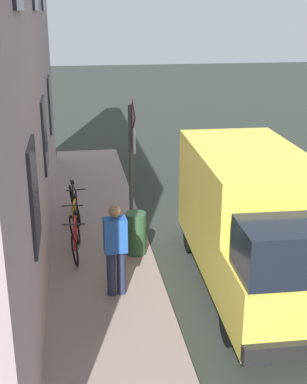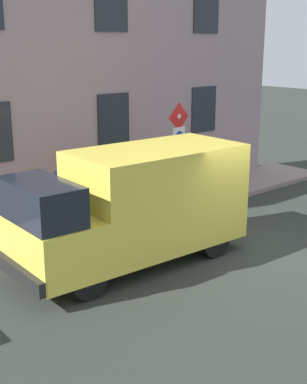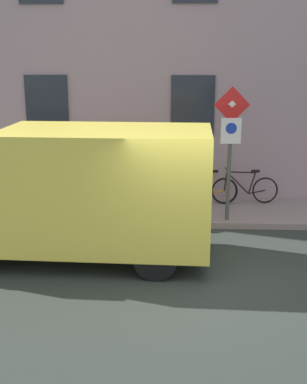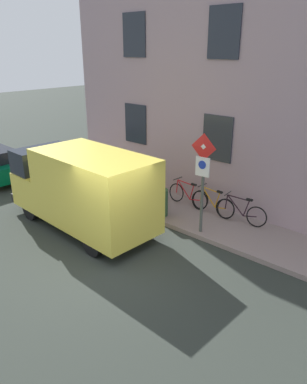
% 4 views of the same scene
% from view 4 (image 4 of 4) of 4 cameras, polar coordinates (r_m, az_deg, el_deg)
% --- Properties ---
extents(ground_plane, '(80.00, 80.00, 0.00)m').
position_cam_4_polar(ground_plane, '(10.03, -5.94, -10.86)').
color(ground_plane, '#2A302A').
extents(sidewalk_slab, '(2.14, 15.57, 0.14)m').
position_cam_4_polar(sidewalk_slab, '(12.39, 6.46, -3.90)').
color(sidewalk_slab, gray).
rests_on(sidewalk_slab, ground_plane).
extents(building_facade, '(0.75, 13.57, 7.96)m').
position_cam_4_polar(building_facade, '(12.48, 11.15, 14.79)').
color(building_facade, gray).
rests_on(building_facade, ground_plane).
extents(sign_post_stacked, '(0.16, 0.56, 2.89)m').
position_cam_4_polar(sign_post_stacked, '(10.58, 7.58, 3.33)').
color(sign_post_stacked, '#474C47').
rests_on(sign_post_stacked, sidewalk_slab).
extents(delivery_van, '(2.20, 5.40, 2.50)m').
position_cam_4_polar(delivery_van, '(11.52, -10.85, 0.69)').
color(delivery_van, yellow).
rests_on(delivery_van, ground_plane).
extents(bicycle_black, '(0.46, 1.71, 0.89)m').
position_cam_4_polar(bicycle_black, '(11.99, 13.20, -2.93)').
color(bicycle_black, black).
rests_on(bicycle_black, sidewalk_slab).
extents(bicycle_orange, '(0.46, 1.72, 0.89)m').
position_cam_4_polar(bicycle_orange, '(12.46, 9.06, -1.66)').
color(bicycle_orange, black).
rests_on(bicycle_orange, sidewalk_slab).
extents(bicycle_red, '(0.46, 1.71, 0.89)m').
position_cam_4_polar(bicycle_red, '(12.99, 5.25, -0.49)').
color(bicycle_red, black).
rests_on(bicycle_red, sidewalk_slab).
extents(pedestrian, '(0.41, 0.28, 1.72)m').
position_cam_4_polar(pedestrian, '(13.37, -2.44, 2.77)').
color(pedestrian, '#262B47').
rests_on(pedestrian, sidewalk_slab).
extents(litter_bin, '(0.44, 0.44, 0.90)m').
position_cam_4_polar(litter_bin, '(12.14, 1.20, -1.61)').
color(litter_bin, '#2D5133').
rests_on(litter_bin, sidewalk_slab).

